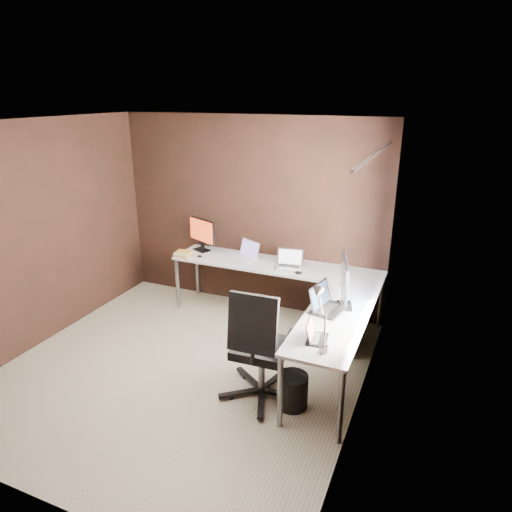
# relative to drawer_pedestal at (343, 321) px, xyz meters

# --- Properties ---
(room) EXTENTS (3.60, 3.60, 2.50)m
(room) POSITION_rel_drawer_pedestal_xyz_m (-1.09, -1.08, 0.98)
(room) COLOR beige
(room) RESTS_ON ground
(desk) EXTENTS (2.65, 2.25, 0.73)m
(desk) POSITION_rel_drawer_pedestal_xyz_m (-0.59, -0.11, 0.38)
(desk) COLOR white
(desk) RESTS_ON ground
(drawer_pedestal) EXTENTS (0.42, 0.50, 0.60)m
(drawer_pedestal) POSITION_rel_drawer_pedestal_xyz_m (0.00, 0.00, 0.00)
(drawer_pedestal) COLOR white
(drawer_pedestal) RESTS_ON ground
(monitor_left) EXTENTS (0.47, 0.24, 0.44)m
(monitor_left) POSITION_rel_drawer_pedestal_xyz_m (-2.05, 0.46, 0.68)
(monitor_left) COLOR black
(monitor_left) RESTS_ON desk
(monitor_right) EXTENTS (0.21, 0.59, 0.49)m
(monitor_right) POSITION_rel_drawer_pedestal_xyz_m (0.08, -0.50, 0.71)
(monitor_right) COLOR black
(monitor_right) RESTS_ON desk
(laptop_white) EXTENTS (0.41, 0.37, 0.23)m
(laptop_white) POSITION_rel_drawer_pedestal_xyz_m (-1.38, 0.40, 0.48)
(laptop_white) COLOR white
(laptop_white) RESTS_ON desk
(laptop_silver) EXTENTS (0.35, 0.27, 0.22)m
(laptop_silver) POSITION_rel_drawer_pedestal_xyz_m (-0.76, 0.32, 0.48)
(laptop_silver) COLOR silver
(laptop_silver) RESTS_ON desk
(laptop_black_big) EXTENTS (0.34, 0.43, 0.26)m
(laptop_black_big) POSITION_rel_drawer_pedestal_xyz_m (-0.06, -0.63, 0.48)
(laptop_black_big) COLOR black
(laptop_black_big) RESTS_ON desk
(laptop_black_small) EXTENTS (0.21, 0.27, 0.17)m
(laptop_black_small) POSITION_rel_drawer_pedestal_xyz_m (0.00, -1.24, 0.47)
(laptop_black_small) COLOR black
(laptop_black_small) RESTS_ON desk
(book_stack) EXTENTS (0.23, 0.19, 0.07)m
(book_stack) POSITION_rel_drawer_pedestal_xyz_m (-2.16, 0.15, 0.46)
(book_stack) COLOR tan
(book_stack) RESTS_ON desk
(mouse_left) EXTENTS (0.09, 0.07, 0.03)m
(mouse_left) POSITION_rel_drawer_pedestal_xyz_m (-1.95, 0.20, 0.44)
(mouse_left) COLOR black
(mouse_left) RESTS_ON desk
(mouse_corner) EXTENTS (0.09, 0.06, 0.04)m
(mouse_corner) POSITION_rel_drawer_pedestal_xyz_m (-0.59, 0.15, 0.45)
(mouse_corner) COLOR black
(mouse_corner) RESTS_ON desk
(desk_lamp) EXTENTS (0.18, 0.21, 0.54)m
(desk_lamp) POSITION_rel_drawer_pedestal_xyz_m (0.06, -1.35, 0.77)
(desk_lamp) COLOR slate
(desk_lamp) RESTS_ON desk
(office_chair) EXTENTS (0.64, 0.64, 1.14)m
(office_chair) POSITION_rel_drawer_pedestal_xyz_m (-0.51, -1.24, 0.03)
(office_chair) COLOR black
(office_chair) RESTS_ON ground
(wastebasket) EXTENTS (0.36, 0.36, 0.33)m
(wastebasket) POSITION_rel_drawer_pedestal_xyz_m (-0.17, -1.26, -0.14)
(wastebasket) COLOR black
(wastebasket) RESTS_ON ground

